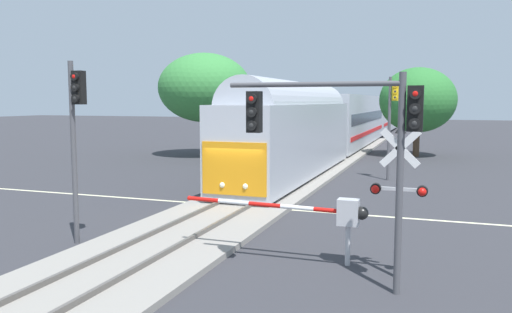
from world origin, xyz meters
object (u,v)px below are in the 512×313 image
(crossing_gate_near, at_px, (329,213))
(oak_behind_train, at_px, (205,88))
(commuter_train, at_px, (355,118))
(traffic_signal_median, at_px, (76,123))
(traffic_signal_near_right, at_px, (347,128))
(traffic_signal_far_side, at_px, (392,112))
(crossing_signal_mast, at_px, (399,185))
(elm_centre_background, at_px, (418,100))

(crossing_gate_near, xyz_separation_m, oak_behind_train, (-14.77, 23.67, 4.03))
(commuter_train, height_order, traffic_signal_median, traffic_signal_median)
(crossing_gate_near, distance_m, traffic_signal_near_right, 3.02)
(traffic_signal_near_right, bearing_deg, traffic_signal_far_side, 91.51)
(crossing_signal_mast, bearing_deg, traffic_signal_median, -179.50)
(commuter_train, height_order, crossing_gate_near, commuter_train)
(traffic_signal_near_right, relative_size, oak_behind_train, 0.62)
(oak_behind_train, distance_m, elm_centre_background, 16.80)
(crossing_gate_near, distance_m, crossing_signal_mast, 2.14)
(traffic_signal_far_side, relative_size, elm_centre_background, 0.81)
(traffic_signal_far_side, bearing_deg, oak_behind_train, 152.01)
(commuter_train, xyz_separation_m, traffic_signal_far_side, (5.24, -21.59, 1.09))
(traffic_signal_far_side, xyz_separation_m, traffic_signal_near_right, (0.46, -17.39, -0.04))
(traffic_signal_far_side, bearing_deg, commuter_train, 103.65)
(crossing_gate_near, relative_size, traffic_signal_near_right, 1.05)
(oak_behind_train, bearing_deg, commuter_train, 54.18)
(traffic_signal_near_right, relative_size, traffic_signal_median, 0.90)
(traffic_signal_near_right, distance_m, traffic_signal_median, 8.43)
(crossing_gate_near, bearing_deg, traffic_signal_median, -175.15)
(traffic_signal_near_right, distance_m, elm_centre_background, 30.81)
(traffic_signal_far_side, bearing_deg, traffic_signal_near_right, -88.49)
(commuter_train, height_order, oak_behind_train, oak_behind_train)
(crossing_gate_near, relative_size, elm_centre_background, 0.75)
(traffic_signal_near_right, bearing_deg, elm_centre_background, 89.32)
(commuter_train, xyz_separation_m, crossing_gate_near, (4.96, -37.26, -1.33))
(commuter_train, distance_m, crossing_signal_mast, 38.43)
(crossing_signal_mast, relative_size, traffic_signal_far_side, 0.67)
(traffic_signal_near_right, bearing_deg, crossing_signal_mast, 46.26)
(traffic_signal_near_right, height_order, traffic_signal_median, traffic_signal_median)
(commuter_train, xyz_separation_m, crossing_signal_mast, (6.80, -37.82, -0.39))
(crossing_gate_near, xyz_separation_m, elm_centre_background, (1.10, 29.09, 3.07))
(traffic_signal_near_right, height_order, oak_behind_train, oak_behind_train)
(crossing_gate_near, bearing_deg, commuter_train, 97.59)
(traffic_signal_near_right, bearing_deg, crossing_gate_near, 113.30)
(traffic_signal_near_right, bearing_deg, oak_behind_train, 121.42)
(commuter_train, distance_m, oak_behind_train, 16.97)
(commuter_train, xyz_separation_m, oak_behind_train, (-9.81, -13.59, 2.70))
(commuter_train, relative_size, crossing_gate_near, 12.80)
(traffic_signal_near_right, xyz_separation_m, traffic_signal_median, (-8.36, 1.07, -0.03))
(traffic_signal_far_side, relative_size, traffic_signal_median, 1.02)
(crossing_gate_near, bearing_deg, traffic_signal_far_side, 88.98)
(elm_centre_background, bearing_deg, traffic_signal_median, -106.36)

